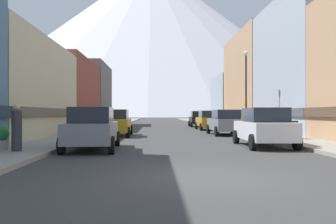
# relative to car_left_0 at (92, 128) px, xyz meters

# --- Properties ---
(ground_plane) EXTENTS (400.00, 400.00, 0.00)m
(ground_plane) POSITION_rel_car_left_0_xyz_m (3.80, -6.36, -0.90)
(ground_plane) COLOR #393939
(sidewalk_left) EXTENTS (2.50, 100.00, 0.15)m
(sidewalk_left) POSITION_rel_car_left_0_xyz_m (-2.45, 28.64, -0.82)
(sidewalk_left) COLOR gray
(sidewalk_left) RESTS_ON ground
(sidewalk_right) EXTENTS (2.50, 100.00, 0.15)m
(sidewalk_right) POSITION_rel_car_left_0_xyz_m (10.05, 28.64, -0.82)
(sidewalk_right) COLOR gray
(sidewalk_right) RESTS_ON ground
(storefront_left_2) EXTENTS (7.60, 12.11, 6.74)m
(storefront_left_2) POSITION_rel_car_left_0_xyz_m (-7.35, 19.82, 2.34)
(storefront_left_2) COLOR brown
(storefront_left_2) RESTS_ON ground
(storefront_left_3) EXTENTS (7.56, 10.61, 7.98)m
(storefront_left_3) POSITION_rel_car_left_0_xyz_m (-7.33, 31.65, 2.94)
(storefront_left_3) COLOR #66605B
(storefront_left_3) RESTS_ON ground
(storefront_right_1) EXTENTS (7.01, 10.76, 9.84)m
(storefront_right_1) POSITION_rel_car_left_0_xyz_m (14.65, 10.45, 3.85)
(storefront_right_1) COLOR #99A5B2
(storefront_right_1) RESTS_ON ground
(storefront_right_2) EXTENTS (9.29, 12.73, 10.05)m
(storefront_right_2) POSITION_rel_car_left_0_xyz_m (15.79, 22.41, 3.96)
(storefront_right_2) COLOR tan
(storefront_right_2) RESTS_ON ground
(storefront_right_3) EXTENTS (9.47, 9.63, 6.77)m
(storefront_right_3) POSITION_rel_car_left_0_xyz_m (15.88, 34.17, 2.36)
(storefront_right_3) COLOR #99A5B2
(storefront_right_3) RESTS_ON ground
(car_left_0) EXTENTS (2.22, 4.47, 1.78)m
(car_left_0) POSITION_rel_car_left_0_xyz_m (0.00, 0.00, 0.00)
(car_left_0) COLOR slate
(car_left_0) RESTS_ON ground
(car_left_1) EXTENTS (2.10, 4.42, 1.78)m
(car_left_1) POSITION_rel_car_left_0_xyz_m (-0.00, 8.76, 0.00)
(car_left_1) COLOR #B28419
(car_left_1) RESTS_ON ground
(car_right_0) EXTENTS (2.16, 4.45, 1.78)m
(car_right_0) POSITION_rel_car_left_0_xyz_m (7.60, 1.10, 0.00)
(car_right_0) COLOR silver
(car_right_0) RESTS_ON ground
(car_right_1) EXTENTS (2.12, 4.43, 1.78)m
(car_right_1) POSITION_rel_car_left_0_xyz_m (7.60, 9.81, 0.00)
(car_right_1) COLOR slate
(car_right_1) RESTS_ON ground
(car_right_2) EXTENTS (2.10, 4.42, 1.78)m
(car_right_2) POSITION_rel_car_left_0_xyz_m (7.60, 17.41, 0.00)
(car_right_2) COLOR #B28419
(car_right_2) RESTS_ON ground
(car_right_3) EXTENTS (2.15, 4.44, 1.78)m
(car_right_3) POSITION_rel_car_left_0_xyz_m (7.60, 24.83, 0.00)
(car_right_3) COLOR black
(car_right_3) RESTS_ON ground
(trash_bin_right) EXTENTS (0.59, 0.59, 0.98)m
(trash_bin_right) POSITION_rel_car_left_0_xyz_m (10.15, 4.11, -0.26)
(trash_bin_right) COLOR #4C5156
(trash_bin_right) RESTS_ON sidewalk_right
(potted_plant_0) EXTENTS (0.60, 0.60, 0.91)m
(potted_plant_0) POSITION_rel_car_left_0_xyz_m (-3.20, -1.28, -0.27)
(potted_plant_0) COLOR gray
(potted_plant_0) RESTS_ON sidewalk_left
(pedestrian_0) EXTENTS (0.36, 0.36, 1.61)m
(pedestrian_0) POSITION_rel_car_left_0_xyz_m (10.05, 12.25, -0.01)
(pedestrian_0) COLOR navy
(pedestrian_0) RESTS_ON sidewalk_right
(pedestrian_1) EXTENTS (0.36, 0.36, 1.64)m
(pedestrian_1) POSITION_rel_car_left_0_xyz_m (10.05, 17.62, 0.01)
(pedestrian_1) COLOR brown
(pedestrian_1) RESTS_ON sidewalk_right
(pedestrian_2) EXTENTS (0.36, 0.36, 1.72)m
(pedestrian_2) POSITION_rel_car_left_0_xyz_m (-2.45, -1.69, 0.04)
(pedestrian_2) COLOR #333338
(pedestrian_2) RESTS_ON sidewalk_left
(streetlamp_right) EXTENTS (0.36, 0.36, 5.86)m
(streetlamp_right) POSITION_rel_car_left_0_xyz_m (9.15, 10.04, 3.09)
(streetlamp_right) COLOR black
(streetlamp_right) RESTS_ON sidewalk_right
(mountain_backdrop) EXTENTS (280.32, 280.32, 117.05)m
(mountain_backdrop) POSITION_rel_car_left_0_xyz_m (0.12, 253.64, 57.62)
(mountain_backdrop) COLOR silver
(mountain_backdrop) RESTS_ON ground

